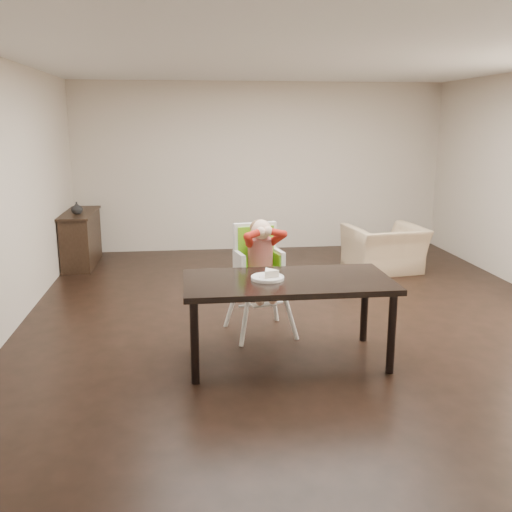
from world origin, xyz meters
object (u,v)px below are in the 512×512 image
(high_chair, at_px, (259,253))
(armchair, at_px, (385,241))
(sideboard, at_px, (81,238))
(dining_table, at_px, (288,288))

(high_chair, bearing_deg, armchair, 35.17)
(armchair, height_order, sideboard, armchair)
(dining_table, height_order, sideboard, sideboard)
(dining_table, xyz_separation_m, high_chair, (-0.16, 0.72, 0.15))
(high_chair, distance_m, armchair, 2.99)
(high_chair, xyz_separation_m, armchair, (2.05, 2.14, -0.38))
(dining_table, relative_size, armchair, 1.80)
(high_chair, bearing_deg, sideboard, 115.08)
(dining_table, bearing_deg, high_chair, 102.17)
(dining_table, bearing_deg, sideboard, 122.34)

